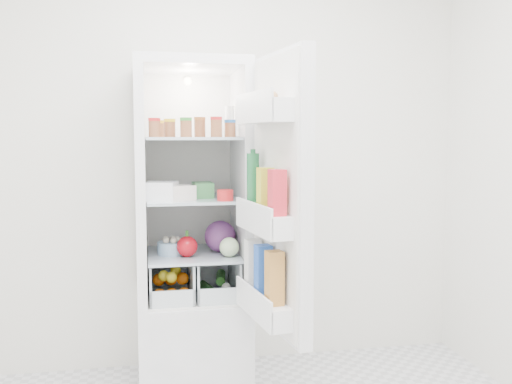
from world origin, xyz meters
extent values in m
cube|color=white|center=(0.00, 1.50, 1.30)|extent=(3.00, 0.02, 2.60)
cube|color=white|center=(-0.20, 1.21, 0.25)|extent=(0.60, 0.60, 0.50)
cube|color=white|center=(-0.20, 1.21, 1.77)|extent=(0.60, 0.60, 0.05)
cube|color=white|center=(-0.20, 1.49, 1.12)|extent=(0.60, 0.05, 1.25)
cube|color=white|center=(-0.47, 1.21, 1.12)|extent=(0.05, 0.60, 1.25)
cube|color=white|center=(0.07, 1.21, 1.12)|extent=(0.05, 0.60, 1.25)
cube|color=white|center=(-0.20, 1.46, 1.12)|extent=(0.50, 0.01, 1.25)
sphere|color=white|center=(-0.20, 1.42, 1.71)|extent=(0.05, 0.05, 0.05)
cube|color=#AAB9C7|center=(-0.20, 1.19, 0.74)|extent=(0.49, 0.53, 0.01)
cube|color=#AAB9C7|center=(-0.20, 1.19, 1.05)|extent=(0.49, 0.53, 0.02)
cube|color=#AAB9C7|center=(-0.20, 1.19, 1.38)|extent=(0.49, 0.53, 0.02)
cylinder|color=#B21919|center=(-0.40, 1.05, 1.43)|extent=(0.06, 0.06, 0.08)
cylinder|color=gold|center=(-0.32, 1.10, 1.43)|extent=(0.06, 0.06, 0.08)
cylinder|color=#267226|center=(-0.24, 1.02, 1.43)|extent=(0.06, 0.06, 0.08)
cylinder|color=brown|center=(-0.16, 1.12, 1.43)|extent=(0.06, 0.06, 0.08)
cylinder|color=#B21919|center=(-0.08, 1.05, 1.43)|extent=(0.06, 0.06, 0.08)
cylinder|color=#194C8C|center=(0.00, 1.10, 1.43)|extent=(0.06, 0.06, 0.08)
cylinder|color=#BF8C19|center=(-0.36, 1.28, 1.43)|extent=(0.06, 0.06, 0.08)
cylinder|color=white|center=(0.01, 1.22, 1.47)|extent=(0.06, 0.06, 0.17)
cube|color=white|center=(-0.37, 1.05, 1.11)|extent=(0.19, 0.19, 0.10)
cube|color=silver|center=(-0.28, 1.07, 1.10)|extent=(0.18, 0.18, 0.08)
cylinder|color=red|center=(-0.04, 0.99, 1.09)|extent=(0.09, 0.09, 0.06)
cube|color=silver|center=(-0.36, 1.37, 1.08)|extent=(0.18, 0.15, 0.04)
cube|color=#408E4B|center=(-0.14, 1.17, 1.10)|extent=(0.11, 0.15, 0.08)
sphere|color=#501F5A|center=(-0.05, 1.19, 0.83)|extent=(0.17, 0.17, 0.17)
sphere|color=red|center=(-0.24, 1.09, 0.80)|extent=(0.11, 0.11, 0.11)
cylinder|color=#90B6D6|center=(-0.32, 1.17, 0.78)|extent=(0.17, 0.17, 0.07)
sphere|color=beige|center=(-0.02, 1.05, 0.80)|extent=(0.10, 0.10, 0.10)
sphere|color=orange|center=(-0.39, 1.06, 0.55)|extent=(0.07, 0.07, 0.07)
sphere|color=orange|center=(-0.32, 1.06, 0.55)|extent=(0.07, 0.07, 0.07)
sphere|color=orange|center=(-0.26, 1.06, 0.55)|extent=(0.07, 0.07, 0.07)
sphere|color=orange|center=(-0.39, 1.19, 0.61)|extent=(0.07, 0.07, 0.07)
sphere|color=orange|center=(-0.32, 1.19, 0.61)|extent=(0.07, 0.07, 0.07)
sphere|color=orange|center=(-0.26, 1.19, 0.61)|extent=(0.07, 0.07, 0.07)
sphere|color=yellow|center=(-0.36, 1.12, 0.64)|extent=(0.06, 0.06, 0.06)
sphere|color=yellow|center=(-0.29, 1.24, 0.64)|extent=(0.06, 0.06, 0.06)
sphere|color=yellow|center=(-0.32, 1.08, 0.64)|extent=(0.06, 0.06, 0.06)
cylinder|color=#22521B|center=(-0.12, 1.19, 0.54)|extent=(0.09, 0.21, 0.05)
cylinder|color=#22521B|center=(-0.04, 1.24, 0.59)|extent=(0.08, 0.21, 0.05)
sphere|color=white|center=(-0.08, 1.06, 0.54)|extent=(0.05, 0.05, 0.05)
sphere|color=white|center=(-0.03, 1.08, 0.57)|extent=(0.05, 0.05, 0.05)
cube|color=white|center=(0.17, 0.62, 1.12)|extent=(0.14, 0.60, 1.30)
cube|color=white|center=(0.13, 0.61, 1.12)|extent=(0.08, 0.56, 1.26)
cube|color=white|center=(0.09, 0.61, 1.50)|extent=(0.18, 0.51, 0.10)
cube|color=white|center=(0.09, 0.61, 1.00)|extent=(0.18, 0.51, 0.10)
cube|color=white|center=(0.09, 0.61, 0.60)|extent=(0.18, 0.51, 0.10)
sphere|color=#936742|center=(0.10, 0.49, 1.56)|extent=(0.05, 0.05, 0.05)
sphere|color=#936742|center=(0.09, 0.56, 1.56)|extent=(0.05, 0.05, 0.05)
sphere|color=#936742|center=(0.07, 0.64, 1.56)|extent=(0.05, 0.05, 0.05)
sphere|color=#936742|center=(0.06, 0.72, 1.56)|extent=(0.05, 0.05, 0.05)
sphere|color=#936742|center=(0.05, 0.80, 1.56)|extent=(0.05, 0.05, 0.05)
cylinder|color=#1A5C31|center=(0.06, 0.75, 1.18)|extent=(0.06, 0.06, 0.26)
cube|color=yellow|center=(0.08, 0.57, 1.15)|extent=(0.07, 0.07, 0.20)
cube|color=red|center=(0.10, 0.43, 1.15)|extent=(0.07, 0.07, 0.20)
cube|color=white|center=(0.06, 0.75, 0.77)|extent=(0.08, 0.08, 0.24)
cube|color=blue|center=(0.08, 0.60, 0.77)|extent=(0.08, 0.08, 0.24)
cube|color=#CD883A|center=(0.10, 0.46, 0.77)|extent=(0.08, 0.08, 0.24)
camera|label=1|loc=(-0.45, -1.94, 1.38)|focal=40.00mm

